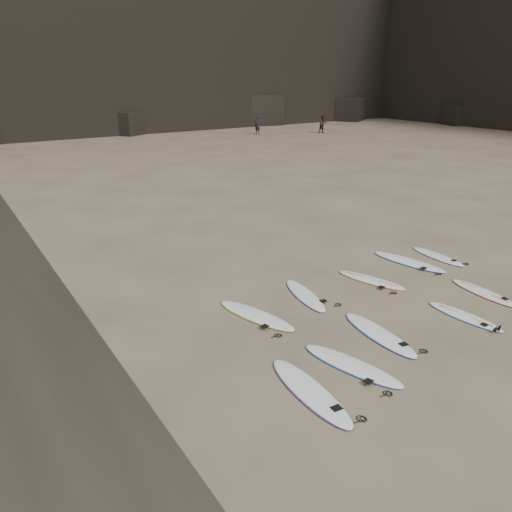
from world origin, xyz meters
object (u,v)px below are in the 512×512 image
at_px(surfboard_7, 371,280).
at_px(surfboard_9, 437,256).
at_px(surfboard_3, 465,316).
at_px(surfboard_1, 352,365).
at_px(surfboard_8, 408,261).
at_px(surfboard_6, 305,295).
at_px(person_a, 258,125).
at_px(surfboard_2, 379,334).
at_px(surfboard_4, 484,292).
at_px(surfboard_5, 256,315).
at_px(person_b, 323,124).
at_px(surfboard_0, 310,391).

relative_size(surfboard_7, surfboard_9, 1.02).
distance_m(surfboard_3, surfboard_7, 3.23).
distance_m(surfboard_1, surfboard_3, 4.31).
xyz_separation_m(surfboard_7, surfboard_8, (2.29, 0.46, 0.01)).
bearing_deg(surfboard_6, person_a, 71.76).
bearing_deg(surfboard_9, surfboard_8, 175.56).
bearing_deg(surfboard_8, person_a, 54.75).
height_order(surfboard_2, surfboard_8, surfboard_8).
bearing_deg(surfboard_4, surfboard_9, 67.94).
relative_size(surfboard_3, surfboard_7, 0.94).
bearing_deg(surfboard_2, surfboard_5, 134.16).
xyz_separation_m(surfboard_3, surfboard_4, (1.84, 0.66, 0.00)).
distance_m(surfboard_2, surfboard_7, 3.56).
relative_size(surfboard_2, surfboard_6, 1.09).
bearing_deg(surfboard_3, surfboard_6, 125.50).
bearing_deg(person_b, surfboard_5, -126.32).
bearing_deg(surfboard_9, surfboard_2, -150.22).
height_order(surfboard_6, surfboard_9, surfboard_6).
bearing_deg(surfboard_1, surfboard_7, 25.68).
bearing_deg(surfboard_1, surfboard_9, 11.05).
height_order(surfboard_1, surfboard_6, surfboard_1).
bearing_deg(person_b, person_a, 160.35).
height_order(person_a, person_b, person_b).
height_order(surfboard_5, surfboard_8, surfboard_8).
bearing_deg(person_b, surfboard_2, -122.02).
bearing_deg(surfboard_0, surfboard_8, 31.80).
xyz_separation_m(surfboard_5, person_b, (29.20, 31.94, 0.90)).
relative_size(surfboard_8, surfboard_9, 1.20).
height_order(surfboard_9, person_b, person_b).
height_order(surfboard_4, surfboard_5, surfboard_5).
relative_size(surfboard_4, surfboard_8, 0.83).
height_order(surfboard_0, surfboard_5, surfboard_0).
distance_m(surfboard_1, surfboard_5, 3.32).
xyz_separation_m(surfboard_1, surfboard_7, (3.97, 3.34, -0.00)).
bearing_deg(surfboard_1, surfboard_5, 84.20).
bearing_deg(surfboard_9, surfboard_1, -150.75).
distance_m(surfboard_1, surfboard_7, 5.18).
xyz_separation_m(surfboard_2, surfboard_9, (5.99, 2.92, -0.01)).
distance_m(surfboard_3, person_b, 42.76).
bearing_deg(surfboard_0, surfboard_4, 11.76).
xyz_separation_m(surfboard_0, surfboard_1, (1.43, 0.25, -0.00)).
height_order(surfboard_1, surfboard_8, surfboard_8).
height_order(surfboard_2, surfboard_7, surfboard_2).
bearing_deg(surfboard_7, surfboard_6, 157.69).
xyz_separation_m(surfboard_5, surfboard_8, (6.75, 0.52, 0.00)).
bearing_deg(surfboard_5, surfboard_6, -6.71).
xyz_separation_m(surfboard_3, surfboard_7, (-0.34, 3.21, 0.00)).
bearing_deg(surfboard_7, person_b, 35.56).
height_order(surfboard_4, surfboard_7, surfboard_7).
bearing_deg(surfboard_1, surfboard_2, 9.02).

